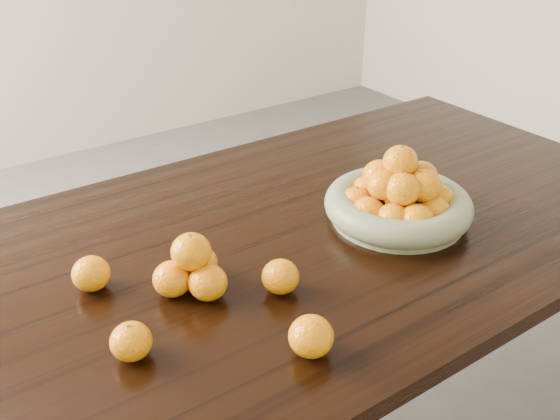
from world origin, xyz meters
TOP-DOWN VIEW (x-y plane):
  - dining_table at (0.00, 0.00)m, footprint 2.00×1.00m
  - fruit_bowl at (0.26, -0.10)m, footprint 0.34×0.34m
  - orange_pyramid at (-0.26, -0.07)m, footprint 0.14×0.14m
  - loose_orange_0 at (-0.44, -0.18)m, footprint 0.07×0.07m
  - loose_orange_1 at (-0.13, -0.17)m, footprint 0.07×0.07m
  - loose_orange_2 at (-0.18, -0.35)m, footprint 0.08×0.08m
  - loose_orange_3 at (-0.42, 0.05)m, footprint 0.08×0.08m

SIDE VIEW (x-z plane):
  - dining_table at x=0.00m, z-range 0.29..1.04m
  - loose_orange_0 at x=-0.44m, z-range 0.75..0.82m
  - loose_orange_1 at x=-0.13m, z-range 0.75..0.82m
  - loose_orange_3 at x=-0.42m, z-range 0.75..0.82m
  - loose_orange_2 at x=-0.18m, z-range 0.75..0.82m
  - orange_pyramid at x=-0.26m, z-range 0.74..0.86m
  - fruit_bowl at x=0.26m, z-range 0.71..0.90m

